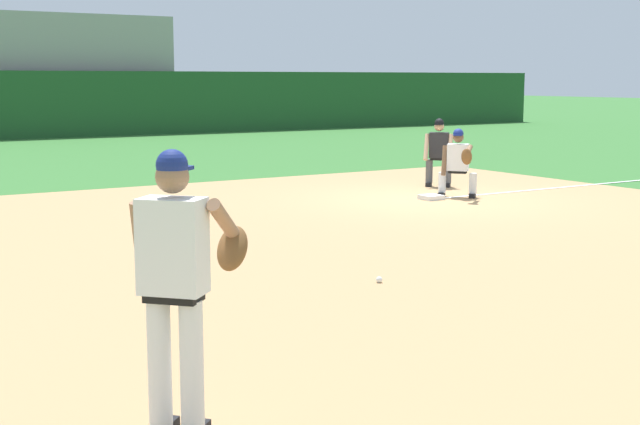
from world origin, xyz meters
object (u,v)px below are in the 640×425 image
object	(u,v)px
baseball	(379,280)
pitcher	(178,277)
first_base_bag	(431,197)
first_baseman	(458,160)
umpire	(439,150)

from	to	relation	value
baseball	pitcher	distance (m)	4.76
baseball	pitcher	xyz separation A→B (m)	(-3.64, -2.89, 1.02)
first_base_bag	pitcher	world-z (taller)	pitcher
first_base_bag	baseball	xyz separation A→B (m)	(-4.97, -5.18, -0.01)
pitcher	first_baseman	distance (m)	12.23
umpire	first_base_bag	bearing A→B (deg)	-133.09
first_baseman	umpire	size ratio (longest dim) A/B	0.92
pitcher	umpire	distance (m)	13.89
first_base_bag	first_baseman	distance (m)	0.92
pitcher	baseball	bearing A→B (deg)	38.43
first_baseman	first_base_bag	bearing A→B (deg)	174.94
baseball	umpire	bearing A→B (deg)	46.38
first_base_bag	first_baseman	world-z (taller)	first_baseman
baseball	umpire	size ratio (longest dim) A/B	0.05
pitcher	first_baseman	world-z (taller)	pitcher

